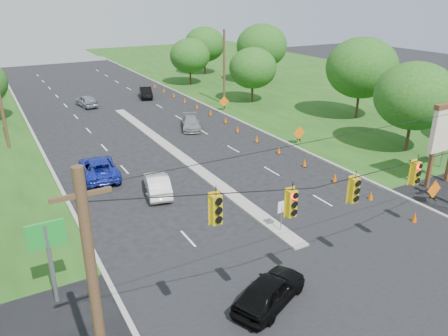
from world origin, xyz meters
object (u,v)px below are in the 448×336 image
black_sedan (270,290)px  white_sedan (157,184)px  blue_pickup (99,168)px  pylon_sign (447,131)px

black_sedan → white_sedan: black_sedan is taller
white_sedan → blue_pickup: (-2.79, 4.92, 0.05)m
pylon_sign → black_sedan: size_ratio=1.42×
white_sedan → black_sedan: bearing=103.9°
black_sedan → pylon_sign: bearing=-99.3°
black_sedan → blue_pickup: bearing=-15.4°
pylon_sign → blue_pickup: bearing=148.2°
white_sedan → blue_pickup: bearing=-47.2°
white_sedan → pylon_sign: bearing=169.1°
pylon_sign → white_sedan: (-18.62, 8.35, -3.29)m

